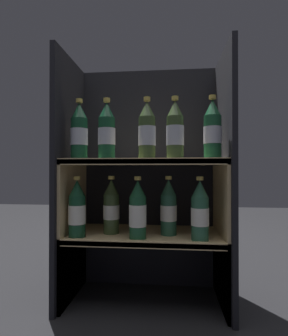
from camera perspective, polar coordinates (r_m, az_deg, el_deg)
name	(u,v)px	position (r m, az deg, el deg)	size (l,w,h in m)	color
ground_plane	(141,322)	(1.08, -0.64, -30.48)	(6.00, 6.00, 0.00)	black
fridge_back_wall	(148,177)	(1.25, 0.94, -1.98)	(0.67, 0.02, 1.02)	black
fridge_side_left	(70,178)	(1.17, -15.82, -2.07)	(0.02, 0.35, 1.02)	black
fridge_side_right	(225,178)	(1.11, 17.16, -2.15)	(0.02, 0.35, 1.02)	black
shelf_lower	(145,247)	(1.13, 0.19, -16.77)	(0.63, 0.31, 0.29)	#DBBC84
shelf_upper	(145,199)	(1.09, 0.20, -6.75)	(0.63, 0.31, 0.59)	#DBBC84
bottle_upper_front_0	(79,133)	(1.06, -13.92, 7.47)	(0.07, 0.07, 0.24)	#144228
bottle_upper_front_1	(107,132)	(1.03, -8.12, 7.70)	(0.07, 0.07, 0.24)	#144228
bottle_upper_front_2	(147,132)	(1.00, 0.66, 7.87)	(0.07, 0.07, 0.24)	#384C28
bottle_upper_front_3	(175,131)	(1.00, 6.78, 7.90)	(0.07, 0.07, 0.24)	#384C28
bottle_upper_front_4	(213,131)	(1.01, 14.70, 7.85)	(0.07, 0.07, 0.24)	#194C2D
bottle_lower_front_0	(77,210)	(1.06, -14.37, -8.89)	(0.07, 0.07, 0.24)	#144228
bottle_lower_front_1	(138,211)	(1.01, -1.38, -9.40)	(0.07, 0.07, 0.24)	#194C2D
bottle_lower_front_2	(200,212)	(1.00, 12.08, -9.34)	(0.07, 0.07, 0.24)	#285B42
bottle_lower_back_0	(111,208)	(1.10, -7.13, -8.56)	(0.07, 0.07, 0.24)	#384C28
bottle_lower_back_1	(169,209)	(1.07, 5.36, -8.78)	(0.07, 0.07, 0.24)	#285B42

